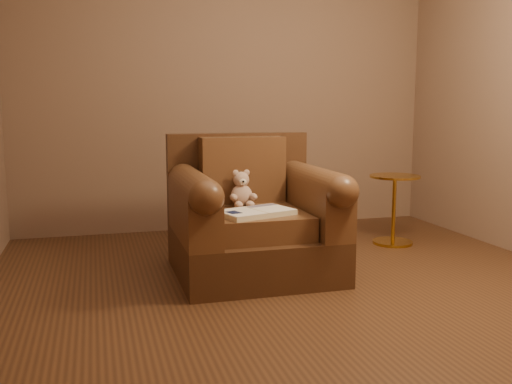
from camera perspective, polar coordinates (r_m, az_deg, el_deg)
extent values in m
plane|color=#4E2E1A|center=(3.76, 4.44, -9.66)|extent=(4.00, 4.00, 0.00)
cube|color=#7D604D|center=(5.49, -2.79, 10.42)|extent=(4.00, 0.02, 2.70)
cube|color=#412615|center=(4.04, -0.21, -6.11)|extent=(1.08, 1.03, 0.30)
cube|color=#412615|center=(4.38, -1.82, 1.53)|extent=(1.08, 0.11, 0.67)
cube|color=brown|center=(3.93, 0.00, -3.03)|extent=(0.63, 0.76, 0.16)
cube|color=brown|center=(4.24, -1.37, 2.25)|extent=(0.63, 0.17, 0.49)
cube|color=brown|center=(3.82, -6.25, -2.02)|extent=(0.22, 0.92, 0.35)
cube|color=brown|center=(4.05, 5.89, -1.41)|extent=(0.22, 0.92, 0.35)
cylinder|color=brown|center=(3.79, -6.29, 0.54)|extent=(0.22, 0.92, 0.22)
cylinder|color=brown|center=(4.03, 5.92, 1.01)|extent=(0.22, 0.92, 0.22)
ellipsoid|color=tan|center=(4.09, -1.45, -0.37)|extent=(0.16, 0.14, 0.16)
sphere|color=tan|center=(4.08, -1.48, 1.25)|extent=(0.11, 0.11, 0.11)
ellipsoid|color=tan|center=(4.07, -2.05, 1.91)|extent=(0.05, 0.03, 0.05)
ellipsoid|color=tan|center=(4.09, -0.95, 1.94)|extent=(0.05, 0.03, 0.05)
ellipsoid|color=beige|center=(4.03, -1.32, 1.01)|extent=(0.05, 0.04, 0.05)
sphere|color=black|center=(4.01, -1.27, 1.06)|extent=(0.02, 0.02, 0.02)
ellipsoid|color=tan|center=(4.01, -2.27, -0.55)|extent=(0.05, 0.10, 0.05)
ellipsoid|color=tan|center=(4.04, -0.26, -0.47)|extent=(0.05, 0.10, 0.05)
ellipsoid|color=tan|center=(4.00, -1.76, -1.29)|extent=(0.06, 0.10, 0.05)
ellipsoid|color=tan|center=(4.01, -0.58, -1.24)|extent=(0.06, 0.10, 0.05)
cube|color=beige|center=(3.75, -0.02, -2.08)|extent=(0.54, 0.42, 0.03)
cube|color=white|center=(3.68, -1.55, -1.99)|extent=(0.31, 0.34, 0.00)
cube|color=white|center=(3.82, 1.46, -1.62)|extent=(0.31, 0.34, 0.00)
cube|color=beige|center=(3.75, -0.02, -1.79)|extent=(0.10, 0.27, 0.00)
cube|color=#0F1638|center=(3.66, -2.26, -2.04)|extent=(0.11, 0.12, 0.00)
cube|color=slate|center=(3.90, 0.59, -1.37)|extent=(0.22, 0.12, 0.00)
cylinder|color=gold|center=(5.07, 13.49, -4.91)|extent=(0.34, 0.34, 0.03)
cylinder|color=gold|center=(5.01, 13.61, -1.74)|extent=(0.03, 0.03, 0.55)
cylinder|color=gold|center=(4.97, 13.73, 1.52)|extent=(0.42, 0.42, 0.02)
cylinder|color=gold|center=(4.97, 13.72, 1.37)|extent=(0.03, 0.03, 0.02)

